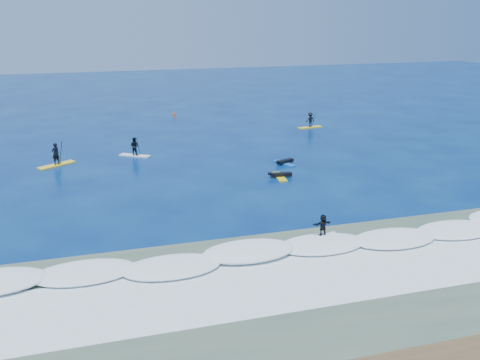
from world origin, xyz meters
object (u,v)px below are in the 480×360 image
object	(u,v)px
sup_paddler_right	(310,121)
marker_buoy	(174,115)
sup_paddler_center	(134,148)
sup_paddler_left	(56,157)
prone_paddler_far	(284,162)
wave_surfer	(323,227)
prone_paddler_near	(280,175)

from	to	relation	value
sup_paddler_right	marker_buoy	distance (m)	16.21
sup_paddler_center	marker_buoy	world-z (taller)	sup_paddler_center
sup_paddler_left	prone_paddler_far	bearing A→B (deg)	-48.94
sup_paddler_right	prone_paddler_far	world-z (taller)	sup_paddler_right
sup_paddler_center	prone_paddler_far	distance (m)	12.77
marker_buoy	prone_paddler_far	bearing A→B (deg)	-77.02
sup_paddler_right	prone_paddler_far	bearing A→B (deg)	-129.94
wave_surfer	sup_paddler_left	bearing A→B (deg)	120.35
sup_paddler_left	sup_paddler_right	world-z (taller)	sup_paddler_left
sup_paddler_right	prone_paddler_far	distance (m)	14.49
prone_paddler_near	wave_surfer	bearing A→B (deg)	177.51
sup_paddler_left	sup_paddler_center	xyz separation A→B (m)	(6.29, 1.15, 0.04)
wave_surfer	prone_paddler_near	bearing A→B (deg)	75.00
sup_paddler_center	wave_surfer	bearing A→B (deg)	-34.85
sup_paddler_right	prone_paddler_near	distance (m)	18.16
sup_paddler_center	sup_paddler_right	distance (m)	19.99
sup_paddler_left	wave_surfer	size ratio (longest dim) A/B	1.63
prone_paddler_near	prone_paddler_far	distance (m)	3.69
sup_paddler_center	marker_buoy	bearing A→B (deg)	103.33
sup_paddler_center	marker_buoy	distance (m)	17.58
prone_paddler_near	prone_paddler_far	world-z (taller)	prone_paddler_near
sup_paddler_center	marker_buoy	size ratio (longest dim) A/B	4.13
sup_paddler_left	prone_paddler_far	size ratio (longest dim) A/B	1.32
prone_paddler_far	sup_paddler_right	bearing A→B (deg)	-53.28
marker_buoy	wave_surfer	bearing A→B (deg)	-87.26
sup_paddler_right	marker_buoy	xyz separation A→B (m)	(-12.74, 10.00, -0.46)
marker_buoy	sup_paddler_center	bearing A→B (deg)	-110.57
prone_paddler_near	prone_paddler_far	size ratio (longest dim) A/B	1.04
wave_surfer	sup_paddler_center	bearing A→B (deg)	105.15
prone_paddler_near	prone_paddler_far	xyz separation A→B (m)	(1.62, 3.31, -0.01)
sup_paddler_left	prone_paddler_far	world-z (taller)	sup_paddler_left
prone_paddler_far	marker_buoy	xyz separation A→B (m)	(-5.15, 22.33, 0.12)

